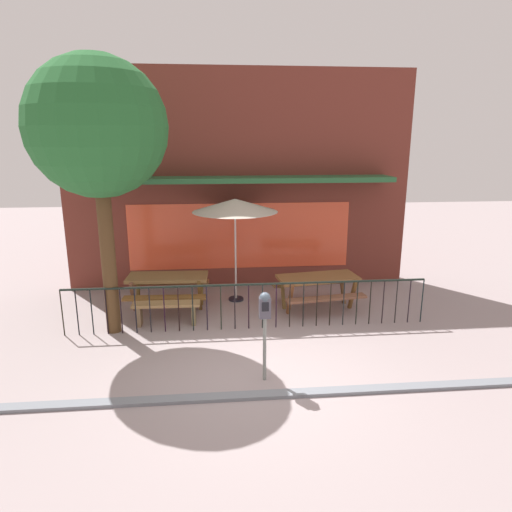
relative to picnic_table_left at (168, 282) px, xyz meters
The scene contains 10 objects.
ground 3.82m from the picnic_table_left, 62.46° to the right, with size 40.00×40.00×0.00m, color gray.
pub_storefront 3.21m from the picnic_table_left, 44.08° to the left, with size 8.74×1.39×5.47m.
patio_fence_front 2.20m from the picnic_table_left, 37.73° to the right, with size 7.36×0.04×0.97m.
picnic_table_left is the anchor object (origin of this frame).
picnic_table_right 3.41m from the picnic_table_left, ahead, with size 1.97×1.59×0.79m.
patio_umbrella 2.33m from the picnic_table_left, 13.48° to the left, with size 1.98×1.98×2.45m.
patio_bench 1.01m from the picnic_table_left, 87.13° to the right, with size 1.41×0.35×0.48m.
parking_meter_near 3.91m from the picnic_table_left, 61.70° to the right, with size 0.18×0.17×1.49m.
street_tree 3.69m from the picnic_table_left, 128.99° to the right, with size 2.56×2.56×5.27m.
curb_edge 4.32m from the picnic_table_left, 65.95° to the right, with size 12.23×0.20×0.11m, color slate.
Camera 1 is at (-0.66, -6.61, 3.78)m, focal length 31.71 mm.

